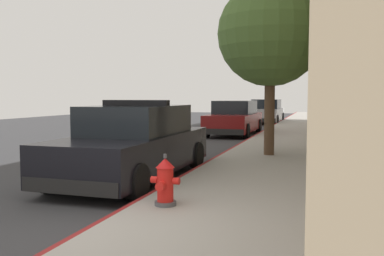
# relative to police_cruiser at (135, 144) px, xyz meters

# --- Properties ---
(ground_plane) EXTENTS (32.45, 60.00, 0.20)m
(ground_plane) POSITION_rel_police_cruiser_xyz_m (-3.51, 6.34, -0.84)
(ground_plane) COLOR #353538
(sidewalk_pavement) EXTENTS (2.67, 60.00, 0.16)m
(sidewalk_pavement) POSITION_rel_police_cruiser_xyz_m (2.49, 6.34, -0.67)
(sidewalk_pavement) COLOR #9E9991
(sidewalk_pavement) RESTS_ON ground
(curb_painted_edge) EXTENTS (0.08, 60.00, 0.16)m
(curb_painted_edge) POSITION_rel_police_cruiser_xyz_m (1.11, 6.34, -0.67)
(curb_painted_edge) COLOR maroon
(curb_painted_edge) RESTS_ON ground
(police_cruiser) EXTENTS (1.94, 4.84, 1.68)m
(police_cruiser) POSITION_rel_police_cruiser_xyz_m (0.00, 0.00, 0.00)
(police_cruiser) COLOR black
(police_cruiser) RESTS_ON ground
(parked_car_silver_ahead) EXTENTS (1.94, 4.84, 1.56)m
(parked_car_silver_ahead) POSITION_rel_police_cruiser_xyz_m (-0.10, 10.86, -0.00)
(parked_car_silver_ahead) COLOR maroon
(parked_car_silver_ahead) RESTS_ON ground
(parked_car_dark_far) EXTENTS (1.94, 4.84, 1.56)m
(parked_car_dark_far) POSITION_rel_police_cruiser_xyz_m (0.19, 19.60, -0.00)
(parked_car_dark_far) COLOR #B2B5BA
(parked_car_dark_far) RESTS_ON ground
(fire_hydrant) EXTENTS (0.44, 0.40, 0.76)m
(fire_hydrant) POSITION_rel_police_cruiser_xyz_m (1.63, -2.42, -0.24)
(fire_hydrant) COLOR #4C4C51
(fire_hydrant) RESTS_ON sidewalk_pavement
(street_tree) EXTENTS (2.86, 2.86, 4.73)m
(street_tree) POSITION_rel_police_cruiser_xyz_m (2.40, 3.47, 2.70)
(street_tree) COLOR brown
(street_tree) RESTS_ON sidewalk_pavement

